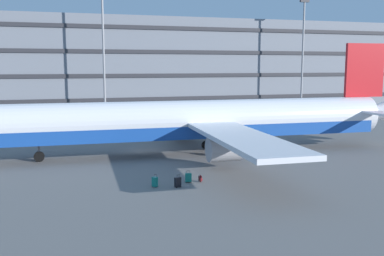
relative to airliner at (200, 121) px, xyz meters
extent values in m
plane|color=slate|center=(-4.79, 2.00, -3.12)|extent=(600.00, 600.00, 0.00)
cube|color=slate|center=(-4.79, 51.27, 5.65)|extent=(158.12, 19.79, 17.54)
cube|color=#2D2D33|center=(-4.79, 41.28, -0.92)|extent=(156.54, 0.24, 0.70)
cube|color=#2D2D33|center=(-4.79, 41.28, 3.46)|extent=(156.54, 0.24, 0.70)
cube|color=#2D2D33|center=(-4.79, 41.28, 7.84)|extent=(156.54, 0.24, 0.70)
cube|color=#2D2D33|center=(-4.79, 41.28, 12.23)|extent=(156.54, 0.24, 0.70)
cylinder|color=silver|center=(-0.42, 0.01, 0.19)|extent=(37.76, 4.86, 3.69)
cube|color=#19479E|center=(-0.42, 0.01, -0.83)|extent=(36.25, 4.74, 1.18)
cone|color=silver|center=(19.69, -0.61, 0.46)|extent=(4.52, 3.09, 2.95)
cube|color=red|center=(17.80, -0.55, 4.80)|extent=(4.44, 0.50, 5.53)
cube|color=silver|center=(17.30, -4.05, 0.65)|extent=(1.97, 5.59, 0.20)
cube|color=silver|center=(17.51, 2.96, 0.65)|extent=(1.97, 5.59, 0.20)
cube|color=silver|center=(0.28, -9.77, -0.09)|extent=(4.89, 15.95, 0.36)
cube|color=silver|center=(0.89, 9.73, -0.09)|extent=(4.89, 15.95, 0.36)
cylinder|color=#9E9EA3|center=(-0.13, -6.91, -1.40)|extent=(2.70, 2.11, 2.03)
cylinder|color=#9E9EA3|center=(0.30, 6.90, -1.40)|extent=(2.70, 2.11, 2.03)
cylinder|color=black|center=(-14.72, 0.46, -2.67)|extent=(0.91, 0.38, 0.90)
cylinder|color=slate|center=(-14.72, 0.46, -1.94)|extent=(0.20, 0.20, 1.46)
cylinder|color=black|center=(1.04, -1.60, -2.67)|extent=(0.91, 0.38, 0.90)
cylinder|color=slate|center=(1.04, -1.60, -1.94)|extent=(0.20, 0.20, 1.46)
cylinder|color=black|center=(1.14, 1.53, -2.67)|extent=(0.91, 0.38, 0.90)
cylinder|color=slate|center=(1.14, 1.53, -1.94)|extent=(0.20, 0.20, 1.46)
cylinder|color=gray|center=(-5.81, 35.20, 9.79)|extent=(0.36, 0.36, 25.82)
cylinder|color=gray|center=(31.46, 35.20, 6.96)|extent=(0.36, 0.36, 20.14)
cube|color=#333338|center=(31.46, 35.20, 17.38)|extent=(1.80, 0.50, 0.70)
cube|color=#147266|center=(-6.56, -10.43, -2.73)|extent=(0.44, 0.45, 0.67)
cylinder|color=#333338|center=(-6.43, -10.46, -2.30)|extent=(0.02, 0.02, 0.18)
cylinder|color=#333338|center=(-6.57, -10.31, -2.30)|extent=(0.02, 0.02, 0.18)
cube|color=black|center=(-6.50, -10.38, -2.21)|extent=(0.15, 0.17, 0.02)
cylinder|color=black|center=(-6.55, -10.61, -3.09)|extent=(0.05, 0.05, 0.05)
cylinder|color=black|center=(-6.74, -10.39, -3.09)|extent=(0.05, 0.05, 0.05)
cylinder|color=black|center=(-6.38, -10.47, -3.09)|extent=(0.05, 0.05, 0.05)
cylinder|color=black|center=(-6.58, -10.25, -3.09)|extent=(0.05, 0.05, 0.05)
cube|color=#147266|center=(-3.98, -9.87, -2.75)|extent=(0.49, 0.33, 0.62)
cylinder|color=#333338|center=(-3.84, -9.81, -2.36)|extent=(0.02, 0.02, 0.16)
cylinder|color=#333338|center=(-4.09, -9.78, -2.36)|extent=(0.02, 0.02, 0.16)
cube|color=black|center=(-3.97, -9.79, -2.29)|extent=(0.25, 0.06, 0.02)
cylinder|color=black|center=(-3.81, -10.00, -3.09)|extent=(0.03, 0.05, 0.05)
cylinder|color=black|center=(-4.17, -9.95, -3.09)|extent=(0.03, 0.05, 0.05)
cylinder|color=black|center=(-3.78, -9.79, -3.09)|extent=(0.03, 0.05, 0.05)
cylinder|color=black|center=(-4.14, -9.74, -3.09)|extent=(0.03, 0.05, 0.05)
cube|color=black|center=(-5.04, -10.92, -2.73)|extent=(0.50, 0.38, 0.66)
cylinder|color=#333338|center=(-5.13, -11.03, -2.31)|extent=(0.02, 0.02, 0.18)
cylinder|color=#333338|center=(-4.90, -10.95, -2.31)|extent=(0.02, 0.02, 0.18)
cube|color=black|center=(-5.01, -10.99, -2.22)|extent=(0.24, 0.10, 0.02)
cylinder|color=black|center=(-5.24, -10.88, -3.09)|extent=(0.04, 0.05, 0.05)
cylinder|color=black|center=(-4.90, -10.77, -3.09)|extent=(0.04, 0.05, 0.05)
cylinder|color=black|center=(-5.17, -11.07, -3.09)|extent=(0.04, 0.05, 0.05)
cylinder|color=black|center=(-4.84, -10.96, -3.09)|extent=(0.04, 0.05, 0.05)
ellipsoid|color=maroon|center=(-3.11, -10.07, -2.86)|extent=(0.31, 0.37, 0.52)
ellipsoid|color=maroon|center=(-3.02, -10.04, -2.93)|extent=(0.17, 0.24, 0.23)
torus|color=black|center=(-3.14, -10.08, -2.59)|extent=(0.04, 0.08, 0.08)
cube|color=black|center=(-3.23, -10.02, -2.86)|extent=(0.03, 0.04, 0.44)
cube|color=black|center=(-3.18, -10.18, -2.86)|extent=(0.03, 0.04, 0.44)
camera|label=1|loc=(-12.39, -39.52, 5.28)|focal=40.85mm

